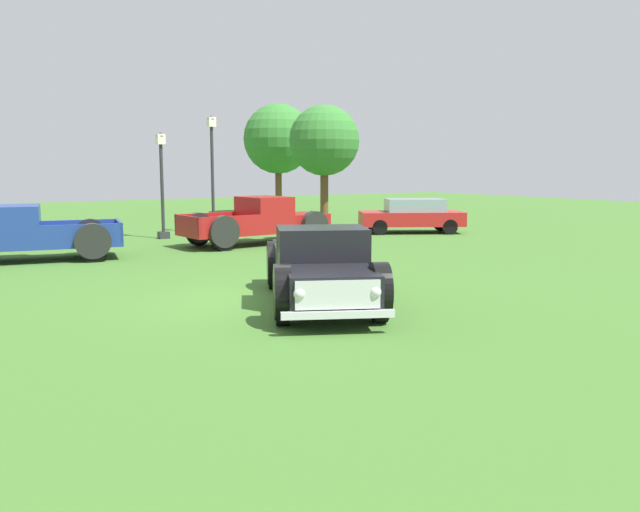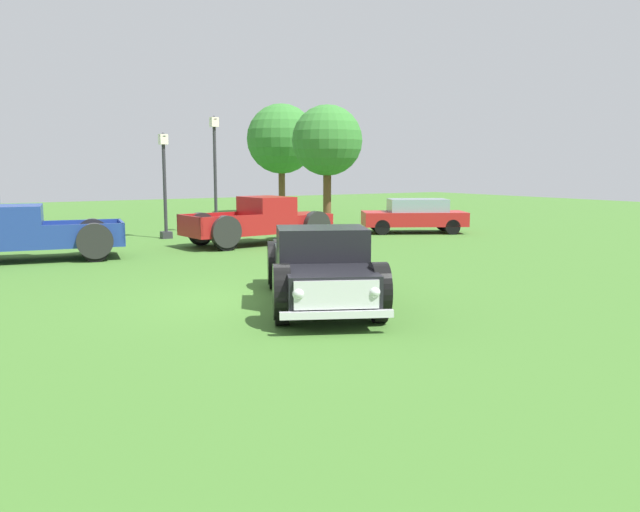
# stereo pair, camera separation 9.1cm
# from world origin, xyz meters

# --- Properties ---
(ground_plane) EXTENTS (80.00, 80.00, 0.00)m
(ground_plane) POSITION_xyz_m (0.00, 0.00, 0.00)
(ground_plane) COLOR #3D6B28
(pickup_truck_foreground) EXTENTS (3.59, 5.06, 1.47)m
(pickup_truck_foreground) POSITION_xyz_m (0.53, -1.09, 0.70)
(pickup_truck_foreground) COLOR black
(pickup_truck_foreground) RESTS_ON ground_plane
(pickup_truck_behind_left) EXTENTS (5.30, 2.37, 1.58)m
(pickup_truck_behind_left) POSITION_xyz_m (4.26, 8.34, 0.75)
(pickup_truck_behind_left) COLOR maroon
(pickup_truck_behind_left) RESTS_ON ground_plane
(pickup_truck_behind_right) EXTENTS (5.26, 2.73, 1.53)m
(pickup_truck_behind_right) POSITION_xyz_m (-3.53, 8.21, 0.73)
(pickup_truck_behind_right) COLOR navy
(pickup_truck_behind_right) RESTS_ON ground_plane
(sedan_distant_a) EXTENTS (4.28, 3.34, 1.33)m
(sedan_distant_a) POSITION_xyz_m (10.78, 8.50, 0.70)
(sedan_distant_a) COLOR #B21E1E
(sedan_distant_a) RESTS_ON ground_plane
(lamp_post_near) EXTENTS (0.36, 0.36, 3.79)m
(lamp_post_near) POSITION_xyz_m (1.83, 11.68, 1.99)
(lamp_post_near) COLOR #2D2D33
(lamp_post_near) RESTS_ON ground_plane
(lamp_post_far) EXTENTS (0.36, 0.36, 4.51)m
(lamp_post_far) POSITION_xyz_m (4.09, 12.45, 2.36)
(lamp_post_far) COLOR #2D2D33
(lamp_post_far) RESTS_ON ground_plane
(oak_tree_east) EXTENTS (3.79, 3.79, 5.99)m
(oak_tree_east) POSITION_xyz_m (11.34, 20.47, 4.08)
(oak_tree_east) COLOR brown
(oak_tree_east) RESTS_ON ground_plane
(oak_tree_center) EXTENTS (3.13, 3.13, 5.30)m
(oak_tree_center) POSITION_xyz_m (9.90, 13.54, 3.71)
(oak_tree_center) COLOR brown
(oak_tree_center) RESTS_ON ground_plane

